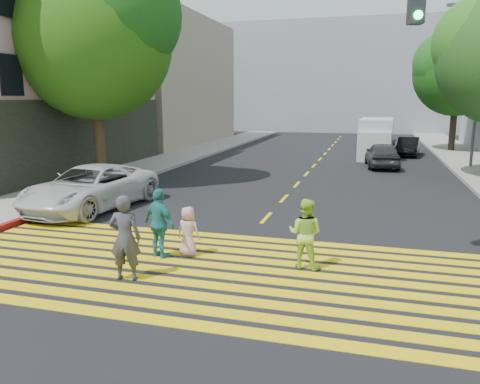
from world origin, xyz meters
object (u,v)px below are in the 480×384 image
at_px(white_sedan, 90,188).
at_px(white_van, 376,139).
at_px(pedestrian_child, 188,231).
at_px(dark_car_near, 382,155).
at_px(silver_car, 380,140).
at_px(tree_left, 96,32).
at_px(tree_right_far, 459,68).
at_px(pedestrian_extra, 160,224).
at_px(pedestrian_man, 125,238).
at_px(dark_car_parked, 408,147).
at_px(pedestrian_woman, 305,234).

height_order(white_sedan, white_van, white_van).
bearing_deg(pedestrian_child, dark_car_near, -98.70).
distance_m(white_sedan, silver_car, 24.74).
distance_m(tree_left, tree_right_far, 23.98).
height_order(dark_car_near, white_van, white_van).
distance_m(pedestrian_extra, silver_car, 27.19).
distance_m(tree_left, pedestrian_man, 13.05).
xyz_separation_m(pedestrian_extra, white_van, (4.81, 20.92, 0.33)).
distance_m(pedestrian_man, silver_car, 28.60).
bearing_deg(tree_left, dark_car_near, 34.97).
bearing_deg(tree_left, white_van, 47.40).
height_order(tree_right_far, pedestrian_extra, tree_right_far).
relative_size(pedestrian_extra, dark_car_parked, 0.45).
distance_m(tree_right_far, white_sedan, 26.54).
distance_m(dark_car_near, white_van, 4.26).
xyz_separation_m(white_sedan, dark_car_parked, (11.22, 18.75, -0.13)).
distance_m(tree_left, pedestrian_extra, 12.09).
xyz_separation_m(tree_left, dark_car_near, (11.86, 8.29, -5.68)).
bearing_deg(pedestrian_man, tree_left, -66.81).
bearing_deg(white_sedan, tree_right_far, 62.98).
bearing_deg(dark_car_parked, white_van, -133.21).
relative_size(dark_car_near, white_van, 0.77).
relative_size(pedestrian_man, pedestrian_woman, 1.14).
xyz_separation_m(dark_car_near, dark_car_parked, (1.69, 5.92, -0.09)).
xyz_separation_m(tree_right_far, pedestrian_man, (-10.02, -27.07, -4.80)).
relative_size(tree_right_far, pedestrian_man, 4.76).
height_order(pedestrian_extra, dark_car_parked, pedestrian_extra).
bearing_deg(tree_left, white_sedan, -62.82).
bearing_deg(dark_car_near, tree_right_far, -123.04).
relative_size(pedestrian_child, white_van, 0.23).
bearing_deg(silver_car, white_sedan, 75.81).
xyz_separation_m(pedestrian_man, silver_car, (5.23, 28.12, -0.23)).
height_order(pedestrian_child, dark_car_near, dark_car_near).
height_order(tree_left, dark_car_parked, tree_left).
xyz_separation_m(pedestrian_woman, dark_car_near, (1.83, 16.44, -0.09)).
height_order(pedestrian_woman, dark_car_near, pedestrian_woman).
bearing_deg(pedestrian_woman, pedestrian_extra, 13.59).
height_order(pedestrian_man, dark_car_near, pedestrian_man).
relative_size(pedestrian_man, silver_car, 0.39).
xyz_separation_m(tree_left, white_sedan, (2.33, -4.54, -5.64)).
height_order(tree_left, white_sedan, tree_left).
height_order(tree_right_far, pedestrian_woman, tree_right_far).
distance_m(dark_car_near, dark_car_parked, 6.16).
bearing_deg(dark_car_parked, tree_right_far, 51.57).
bearing_deg(dark_car_parked, pedestrian_child, -98.66).
bearing_deg(tree_left, pedestrian_woman, -39.11).
xyz_separation_m(pedestrian_extra, dark_car_near, (5.16, 16.70, -0.13)).
relative_size(tree_right_far, dark_car_parked, 2.31).
xyz_separation_m(pedestrian_woman, pedestrian_child, (-2.74, 0.04, -0.18)).
relative_size(tree_right_far, dark_car_near, 2.09).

